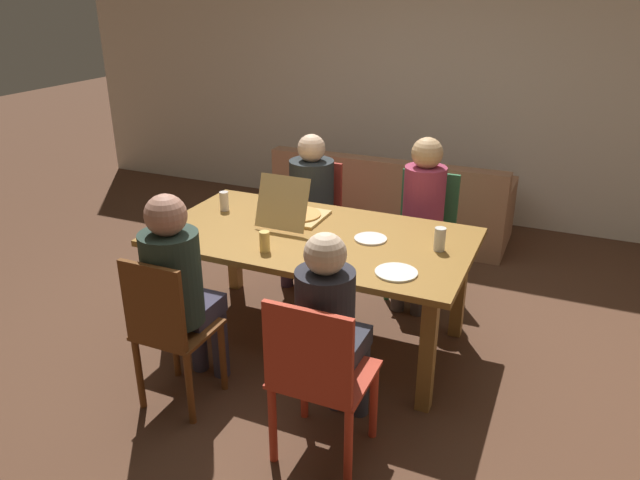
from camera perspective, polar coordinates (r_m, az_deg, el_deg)
ground_plane at (r=4.15m, az=-0.56°, el=-9.18°), size 20.00×20.00×0.00m
back_wall at (r=6.16m, az=10.27°, el=15.60°), size 7.99×0.12×2.90m
dining_table at (r=3.84m, az=-0.60°, el=-0.70°), size 1.98×1.09×0.76m
chair_0 at (r=4.90m, az=-0.39°, el=2.50°), size 0.38×0.39×0.91m
person_0 at (r=4.72m, az=-1.06°, el=4.25°), size 0.35×0.52×1.17m
chair_1 at (r=2.92m, az=-0.26°, el=-12.74°), size 0.46×0.43×0.92m
person_1 at (r=2.94m, az=1.03°, el=-8.08°), size 0.28×0.52×1.20m
chair_2 at (r=4.60m, az=9.87°, el=1.09°), size 0.45×0.39×0.94m
person_2 at (r=4.40m, az=9.60°, el=2.95°), size 0.30×0.49×1.24m
chair_3 at (r=3.37m, az=-14.23°, el=-8.11°), size 0.39×0.38×0.93m
person_3 at (r=3.36m, az=-13.24°, el=-3.86°), size 0.31×0.49×1.25m
pizza_box_0 at (r=4.01m, az=-2.37°, el=2.57°), size 0.35×0.47×0.35m
plate_0 at (r=3.73m, az=4.81°, el=0.12°), size 0.20×0.20×0.01m
plate_1 at (r=3.32m, az=7.24°, el=-3.07°), size 0.24×0.24×0.01m
drinking_glass_0 at (r=3.55m, az=-5.27°, el=-0.14°), size 0.06×0.06×0.13m
drinking_glass_1 at (r=3.62m, az=11.28°, el=0.08°), size 0.07×0.07×0.14m
drinking_glass_2 at (r=4.24m, az=-9.07°, el=3.66°), size 0.06×0.06×0.13m
couch at (r=5.75m, az=6.73°, el=3.29°), size 2.17×0.77×0.79m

